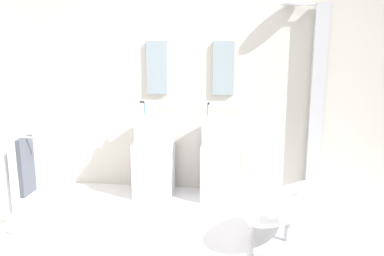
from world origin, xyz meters
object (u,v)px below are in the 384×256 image
pedestal_sink_right (221,158)px  shower_column (316,98)px  pedestal_sink_left (154,155)px  soap_bottle_clear (141,109)px  lounge_chair (288,208)px  soap_bottle_blue (143,109)px  towel_rack (23,168)px  soap_bottle_grey (208,110)px

pedestal_sink_right → shower_column: shower_column is taller
pedestal_sink_left → soap_bottle_clear: size_ratio=6.27×
pedestal_sink_left → lounge_chair: size_ratio=0.94×
soap_bottle_blue → lounge_chair: bearing=-35.8°
towel_rack → soap_bottle_clear: soap_bottle_clear is taller
lounge_chair → soap_bottle_clear: soap_bottle_clear is taller
soap_bottle_grey → towel_rack: bearing=-142.4°
shower_column → soap_bottle_grey: size_ratio=14.32×
pedestal_sink_right → soap_bottle_blue: 0.98m
shower_column → towel_rack: bearing=-153.7°
lounge_chair → soap_bottle_grey: soap_bottle_grey is taller
shower_column → soap_bottle_clear: (-1.82, -0.22, -0.11)m
towel_rack → soap_bottle_grey: bearing=37.6°
pedestal_sink_left → soap_bottle_blue: size_ratio=6.73×
pedestal_sink_right → soap_bottle_grey: (-0.14, 0.06, 0.51)m
pedestal_sink_left → soap_bottle_clear: 0.53m
pedestal_sink_left → pedestal_sink_right: same height
shower_column → soap_bottle_blue: shower_column is taller
shower_column → soap_bottle_blue: (-1.81, -0.17, -0.12)m
pedestal_sink_left → soap_bottle_grey: bearing=5.4°
pedestal_sink_right → towel_rack: bearing=-146.2°
pedestal_sink_right → shower_column: size_ratio=0.48×
pedestal_sink_right → towel_rack: size_ratio=1.05×
soap_bottle_grey → soap_bottle_clear: bearing=-173.5°
soap_bottle_grey → soap_bottle_clear: soap_bottle_clear is taller
soap_bottle_grey → soap_bottle_clear: 0.71m
pedestal_sink_left → lounge_chair: 1.68m
shower_column → pedestal_sink_right: bearing=-168.5°
soap_bottle_clear → shower_column: bearing=7.0°
soap_bottle_clear → pedestal_sink_left: bearing=11.8°
lounge_chair → soap_bottle_grey: bearing=125.1°
lounge_chair → soap_bottle_grey: size_ratio=7.38×
pedestal_sink_left → lounge_chair: pedestal_sink_left is taller
towel_rack → soap_bottle_clear: size_ratio=6.00×
pedestal_sink_right → lounge_chair: 1.19m
soap_bottle_blue → towel_rack: bearing=-125.2°
lounge_chair → soap_bottle_clear: (-1.46, 0.99, 0.62)m
towel_rack → soap_bottle_grey: soap_bottle_grey is taller
towel_rack → soap_bottle_grey: (1.48, 1.14, 0.33)m
lounge_chair → soap_bottle_blue: (-1.45, 1.04, 0.61)m
pedestal_sink_left → shower_column: bearing=6.6°
pedestal_sink_left → soap_bottle_grey: soap_bottle_grey is taller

